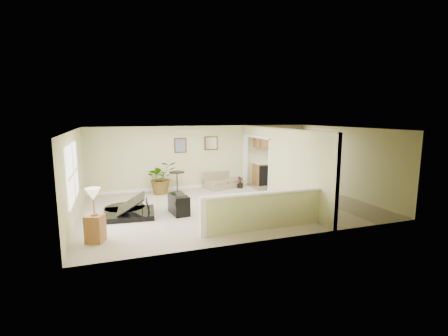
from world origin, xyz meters
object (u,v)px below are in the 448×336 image
object	(u,v)px
piano_bench	(179,204)
piano	(127,197)
loveseat	(223,180)
accent_table	(177,179)
lamp_stand	(95,219)
small_plant	(240,183)
palm_plant	(161,178)

from	to	relation	value
piano_bench	piano	bearing A→B (deg)	166.77
loveseat	accent_table	bearing A→B (deg)	172.55
accent_table	lamp_stand	distance (m)	4.97
piano	accent_table	xyz separation A→B (m)	(1.92, 2.29, -0.04)
small_plant	accent_table	bearing A→B (deg)	-179.64
small_plant	lamp_stand	bearing A→B (deg)	-141.59
piano_bench	palm_plant	bearing A→B (deg)	92.33
palm_plant	piano_bench	bearing A→B (deg)	-87.67
palm_plant	small_plant	distance (m)	3.16
piano_bench	loveseat	size ratio (longest dim) A/B	0.51
lamp_stand	loveseat	bearing A→B (deg)	44.05
lamp_stand	piano	bearing A→B (deg)	67.16
accent_table	palm_plant	xyz separation A→B (m)	(-0.57, 0.12, 0.08)
accent_table	small_plant	xyz separation A→B (m)	(2.56, 0.02, -0.32)
loveseat	small_plant	distance (m)	0.71
piano	piano_bench	size ratio (longest dim) A/B	2.12
accent_table	piano_bench	bearing A→B (deg)	-99.91
small_plant	loveseat	bearing A→B (deg)	153.95
loveseat	palm_plant	world-z (taller)	palm_plant
palm_plant	lamp_stand	xyz separation A→B (m)	(-2.14, -4.29, -0.06)
loveseat	piano	bearing A→B (deg)	-162.90
small_plant	lamp_stand	distance (m)	6.74
piano_bench	accent_table	xyz separation A→B (m)	(0.46, 2.63, 0.24)
piano	palm_plant	size ratio (longest dim) A/B	1.43
piano_bench	lamp_stand	distance (m)	2.74
small_plant	lamp_stand	size ratio (longest dim) A/B	0.37
piano_bench	small_plant	size ratio (longest dim) A/B	1.83
piano	loveseat	distance (m)	4.66
piano	accent_table	distance (m)	2.99
loveseat	palm_plant	distance (m)	2.52
piano	piano_bench	world-z (taller)	piano
loveseat	palm_plant	xyz separation A→B (m)	(-2.50, -0.20, 0.29)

